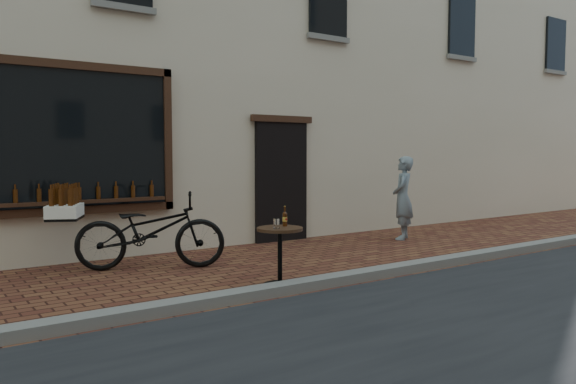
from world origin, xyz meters
TOP-DOWN VIEW (x-y plane):
  - ground at (0.00, 0.00)m, footprint 90.00×90.00m
  - kerb at (0.00, 0.20)m, footprint 90.00×0.25m
  - cargo_bicycle at (-1.08, 2.43)m, footprint 2.44×1.60m
  - bistro_table at (-0.12, 0.52)m, footprint 0.57×0.57m
  - pedestrian at (3.90, 2.30)m, footprint 0.69×0.64m

SIDE VIEW (x-z plane):
  - ground at x=0.00m, z-range 0.00..0.00m
  - kerb at x=0.00m, z-range 0.00..0.12m
  - bistro_table at x=-0.12m, z-range 0.03..1.01m
  - cargo_bicycle at x=-1.08m, z-range -0.03..1.13m
  - pedestrian at x=3.90m, z-range 0.00..1.57m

